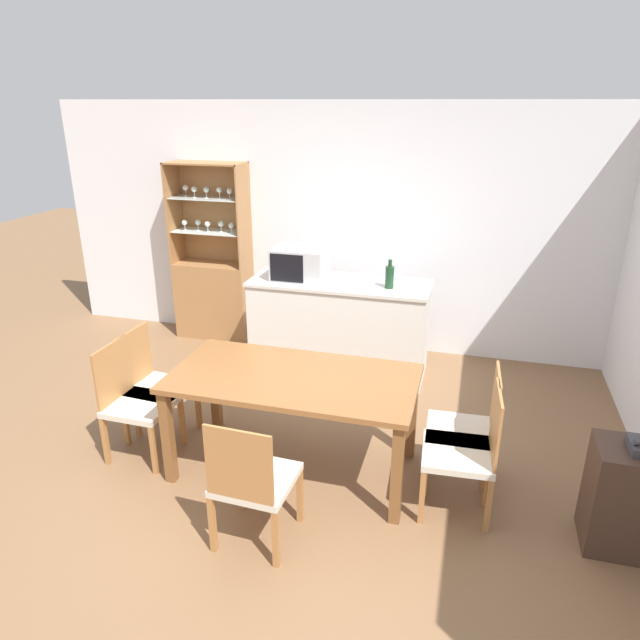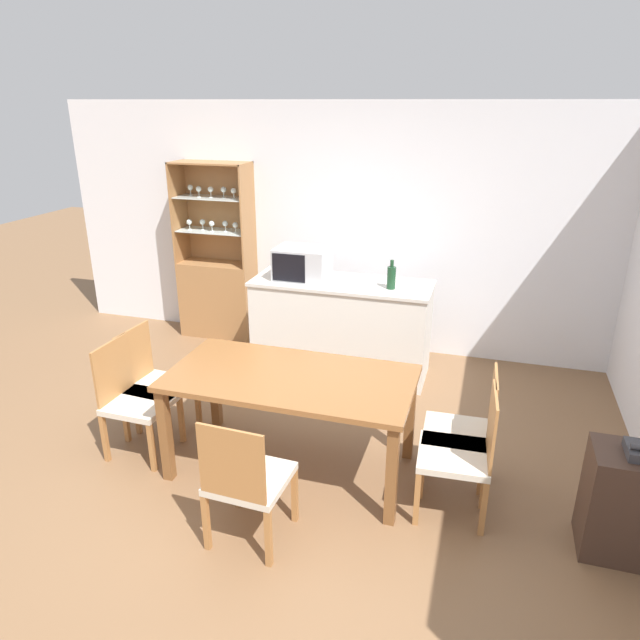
{
  "view_description": "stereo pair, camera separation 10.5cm",
  "coord_description": "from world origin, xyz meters",
  "px_view_note": "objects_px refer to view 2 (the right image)",
  "views": [
    {
      "loc": [
        1.2,
        -3.15,
        2.54
      ],
      "look_at": [
        0.03,
        1.06,
        0.85
      ],
      "focal_mm": 32.0,
      "sensor_mm": 36.0,
      "label": 1
    },
    {
      "loc": [
        1.3,
        -3.12,
        2.54
      ],
      "look_at": [
        0.03,
        1.06,
        0.85
      ],
      "focal_mm": 32.0,
      "sensor_mm": 36.0,
      "label": 2
    }
  ],
  "objects_px": {
    "display_cabinet": "(218,286)",
    "microwave": "(302,263)",
    "dining_chair_side_right_near": "(462,453)",
    "dining_chair_side_left_near": "(135,399)",
    "side_cabinet": "(635,505)",
    "dining_chair_side_left_far": "(154,384)",
    "wine_bottle": "(391,277)",
    "dining_table": "(291,387)",
    "dining_chair_head_near": "(246,480)",
    "dining_chair_side_right_far": "(464,431)"
  },
  "relations": [
    {
      "from": "dining_chair_side_right_far",
      "to": "microwave",
      "type": "relative_size",
      "value": 1.76
    },
    {
      "from": "dining_chair_side_right_far",
      "to": "dining_chair_side_left_far",
      "type": "distance_m",
      "value": 2.4
    },
    {
      "from": "wine_bottle",
      "to": "side_cabinet",
      "type": "height_order",
      "value": "wine_bottle"
    },
    {
      "from": "dining_chair_side_right_far",
      "to": "microwave",
      "type": "bearing_deg",
      "value": 45.46
    },
    {
      "from": "microwave",
      "to": "dining_chair_side_right_near",
      "type": "bearing_deg",
      "value": -47.08
    },
    {
      "from": "microwave",
      "to": "side_cabinet",
      "type": "distance_m",
      "value": 3.35
    },
    {
      "from": "dining_chair_side_left_near",
      "to": "microwave",
      "type": "relative_size",
      "value": 1.76
    },
    {
      "from": "side_cabinet",
      "to": "display_cabinet",
      "type": "bearing_deg",
      "value": 147.84
    },
    {
      "from": "display_cabinet",
      "to": "side_cabinet",
      "type": "xyz_separation_m",
      "value": [
        3.86,
        -2.43,
        -0.24
      ]
    },
    {
      "from": "dining_chair_head_near",
      "to": "microwave",
      "type": "bearing_deg",
      "value": 103.34
    },
    {
      "from": "dining_chair_side_right_near",
      "to": "wine_bottle",
      "type": "bearing_deg",
      "value": 21.09
    },
    {
      "from": "dining_chair_side_left_near",
      "to": "microwave",
      "type": "bearing_deg",
      "value": 158.95
    },
    {
      "from": "wine_bottle",
      "to": "side_cabinet",
      "type": "relative_size",
      "value": 0.4
    },
    {
      "from": "dining_chair_side_left_near",
      "to": "dining_chair_side_left_far",
      "type": "bearing_deg",
      "value": -178.9
    },
    {
      "from": "dining_chair_side_left_far",
      "to": "dining_chair_side_right_near",
      "type": "relative_size",
      "value": 1.0
    },
    {
      "from": "dining_table",
      "to": "microwave",
      "type": "relative_size",
      "value": 3.42
    },
    {
      "from": "display_cabinet",
      "to": "microwave",
      "type": "distance_m",
      "value": 1.4
    },
    {
      "from": "dining_chair_side_right_far",
      "to": "dining_chair_head_near",
      "type": "bearing_deg",
      "value": 125.32
    },
    {
      "from": "dining_chair_side_left_near",
      "to": "side_cabinet",
      "type": "height_order",
      "value": "dining_chair_side_left_near"
    },
    {
      "from": "dining_chair_head_near",
      "to": "dining_chair_side_left_far",
      "type": "height_order",
      "value": "same"
    },
    {
      "from": "dining_chair_head_near",
      "to": "dining_chair_side_right_far",
      "type": "distance_m",
      "value": 1.51
    },
    {
      "from": "dining_chair_head_near",
      "to": "dining_chair_side_right_near",
      "type": "bearing_deg",
      "value": 31.09
    },
    {
      "from": "dining_chair_side_right_far",
      "to": "microwave",
      "type": "height_order",
      "value": "microwave"
    },
    {
      "from": "display_cabinet",
      "to": "side_cabinet",
      "type": "bearing_deg",
      "value": -32.16
    },
    {
      "from": "dining_chair_head_near",
      "to": "side_cabinet",
      "type": "distance_m",
      "value": 2.28
    },
    {
      "from": "dining_chair_head_near",
      "to": "microwave",
      "type": "relative_size",
      "value": 1.76
    },
    {
      "from": "display_cabinet",
      "to": "dining_chair_head_near",
      "type": "bearing_deg",
      "value": -61.04
    },
    {
      "from": "dining_chair_side_left_far",
      "to": "dining_chair_side_left_near",
      "type": "xyz_separation_m",
      "value": [
        -0.0,
        -0.27,
        0.0
      ]
    },
    {
      "from": "display_cabinet",
      "to": "dining_chair_side_left_near",
      "type": "distance_m",
      "value": 2.39
    },
    {
      "from": "dining_table",
      "to": "dining_chair_side_left_far",
      "type": "height_order",
      "value": "dining_chair_side_left_far"
    },
    {
      "from": "display_cabinet",
      "to": "dining_table",
      "type": "height_order",
      "value": "display_cabinet"
    },
    {
      "from": "dining_chair_side_left_far",
      "to": "dining_chair_side_right_near",
      "type": "height_order",
      "value": "same"
    },
    {
      "from": "display_cabinet",
      "to": "dining_chair_side_right_near",
      "type": "distance_m",
      "value": 3.69
    },
    {
      "from": "dining_table",
      "to": "microwave",
      "type": "bearing_deg",
      "value": 105.71
    },
    {
      "from": "dining_chair_head_near",
      "to": "wine_bottle",
      "type": "bearing_deg",
      "value": 82.79
    },
    {
      "from": "dining_table",
      "to": "dining_chair_side_left_near",
      "type": "xyz_separation_m",
      "value": [
        -1.2,
        -0.13,
        -0.22
      ]
    },
    {
      "from": "dining_chair_side_left_far",
      "to": "dining_chair_side_right_near",
      "type": "xyz_separation_m",
      "value": [
        2.4,
        -0.27,
        0.0
      ]
    },
    {
      "from": "dining_chair_side_right_near",
      "to": "display_cabinet",
      "type": "bearing_deg",
      "value": 47.23
    },
    {
      "from": "dining_chair_side_left_far",
      "to": "wine_bottle",
      "type": "xyz_separation_m",
      "value": [
        1.61,
        1.46,
        0.6
      ]
    },
    {
      "from": "side_cabinet",
      "to": "microwave",
      "type": "bearing_deg",
      "value": 144.77
    },
    {
      "from": "microwave",
      "to": "side_cabinet",
      "type": "height_order",
      "value": "microwave"
    },
    {
      "from": "microwave",
      "to": "wine_bottle",
      "type": "height_order",
      "value": "microwave"
    },
    {
      "from": "dining_chair_side_right_near",
      "to": "wine_bottle",
      "type": "distance_m",
      "value": 1.99
    },
    {
      "from": "wine_bottle",
      "to": "dining_chair_side_left_far",
      "type": "bearing_deg",
      "value": -137.68
    },
    {
      "from": "dining_table",
      "to": "wine_bottle",
      "type": "xyz_separation_m",
      "value": [
        0.41,
        1.6,
        0.38
      ]
    },
    {
      "from": "display_cabinet",
      "to": "dining_chair_side_left_near",
      "type": "relative_size",
      "value": 2.19
    },
    {
      "from": "dining_chair_side_right_far",
      "to": "dining_chair_side_left_far",
      "type": "xyz_separation_m",
      "value": [
        -2.4,
        0.0,
        0.0
      ]
    },
    {
      "from": "dining_table",
      "to": "dining_chair_side_right_far",
      "type": "relative_size",
      "value": 1.94
    },
    {
      "from": "display_cabinet",
      "to": "side_cabinet",
      "type": "height_order",
      "value": "display_cabinet"
    },
    {
      "from": "dining_chair_head_near",
      "to": "dining_chair_side_left_far",
      "type": "distance_m",
      "value": 1.51
    }
  ]
}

